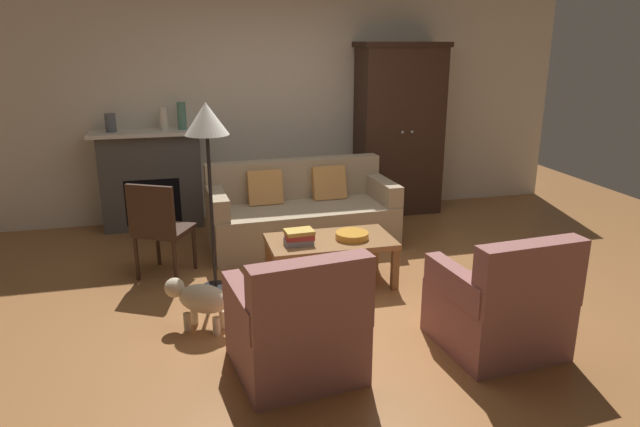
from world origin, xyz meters
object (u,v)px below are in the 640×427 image
at_px(mantel_vase_cream, 163,119).
at_px(side_chair_wooden, 159,225).
at_px(armoire, 399,129).
at_px(fruit_bowl, 352,235).
at_px(couch, 301,215).
at_px(coffee_table, 330,245).
at_px(mantel_vase_jade, 182,116).
at_px(floor_lamp, 207,130).
at_px(mantel_vase_slate, 110,123).
at_px(book_stack, 299,237).
at_px(fireplace, 152,179).
at_px(dog, 200,299).
at_px(armchair_near_right, 501,307).
at_px(armchair_near_left, 297,329).

xyz_separation_m(mantel_vase_cream, side_chair_wooden, (-0.09, -1.56, -0.74)).
height_order(armoire, fruit_bowl, armoire).
height_order(couch, coffee_table, couch).
xyz_separation_m(fruit_bowl, mantel_vase_jade, (-1.35, 2.10, 0.82)).
relative_size(side_chair_wooden, floor_lamp, 0.56).
distance_m(fruit_bowl, mantel_vase_slate, 3.07).
xyz_separation_m(book_stack, side_chair_wooden, (-1.16, 0.56, 0.03)).
bearing_deg(floor_lamp, mantel_vase_slate, 115.47).
bearing_deg(book_stack, floor_lamp, 165.20).
height_order(fireplace, dog, fireplace).
bearing_deg(dog, couch, 55.35).
height_order(couch, side_chair_wooden, side_chair_wooden).
xyz_separation_m(armoire, side_chair_wooden, (-2.86, -1.50, -0.52)).
distance_m(couch, armchair_near_right, 2.61).
bearing_deg(mantel_vase_cream, fireplace, 174.31).
height_order(armoire, dog, armoire).
bearing_deg(fruit_bowl, fireplace, 129.27).
height_order(mantel_vase_slate, side_chair_wooden, mantel_vase_slate).
relative_size(book_stack, armchair_near_right, 0.29).
bearing_deg(armchair_near_left, dog, 127.36).
relative_size(coffee_table, mantel_vase_jade, 3.64).
relative_size(fireplace, coffee_table, 1.15).
bearing_deg(side_chair_wooden, armoire, 27.68).
xyz_separation_m(coffee_table, mantel_vase_jade, (-1.16, 2.06, 0.91)).
height_order(armchair_near_left, dog, armchair_near_left).
relative_size(coffee_table, dog, 2.16).
distance_m(fruit_bowl, armchair_near_right, 1.50).
xyz_separation_m(mantel_vase_jade, dog, (-0.00, -2.63, -1.03)).
distance_m(coffee_table, mantel_vase_cream, 2.62).
height_order(mantel_vase_slate, floor_lamp, floor_lamp).
distance_m(armchair_near_left, dog, 0.96).
distance_m(armchair_near_right, side_chair_wooden, 2.98).
bearing_deg(floor_lamp, couch, 44.05).
xyz_separation_m(armchair_near_right, side_chair_wooden, (-2.31, 1.88, 0.20)).
relative_size(fruit_bowl, armchair_near_right, 0.33).
bearing_deg(coffee_table, armoire, 54.88).
distance_m(mantel_vase_cream, side_chair_wooden, 1.73).
relative_size(mantel_vase_jade, floor_lamp, 0.19).
bearing_deg(fireplace, book_stack, -59.66).
relative_size(coffee_table, book_stack, 4.26).
relative_size(book_stack, floor_lamp, 0.16).
bearing_deg(couch, armchair_near_right, -70.25).
bearing_deg(dog, fruit_bowl, 21.61).
relative_size(armoire, mantel_vase_jade, 6.81).
distance_m(fruit_bowl, mantel_vase_jade, 2.63).
distance_m(armoire, mantel_vase_slate, 3.34).
bearing_deg(armchair_near_right, mantel_vase_cream, 122.82).
bearing_deg(dog, book_stack, 30.52).
distance_m(mantel_vase_cream, floor_lamp, 1.97).
bearing_deg(armchair_near_left, couch, 76.94).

